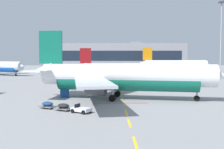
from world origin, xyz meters
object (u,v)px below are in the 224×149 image
(airliner_foreground, at_px, (123,77))
(airliner_far_center, at_px, (175,65))
(catering_truck, at_px, (100,80))
(apron_light_mast_far, at_px, (221,31))
(baggage_train, at_px, (64,107))
(uld_cargo_container, at_px, (65,93))
(airliner_far_right, at_px, (119,69))

(airliner_foreground, height_order, airliner_far_center, airliner_foreground)
(catering_truck, distance_m, apron_light_mast_far, 49.17)
(baggage_train, bearing_deg, uld_cargo_container, 99.22)
(airliner_foreground, relative_size, baggage_train, 4.29)
(apron_light_mast_far, bearing_deg, catering_truck, -150.11)
(airliner_far_right, distance_m, baggage_train, 58.24)
(airliner_foreground, relative_size, catering_truck, 4.92)
(apron_light_mast_far, bearing_deg, baggage_train, -129.16)
(airliner_far_right, distance_m, catering_truck, 26.94)
(uld_cargo_container, bearing_deg, baggage_train, -80.78)
(airliner_foreground, xyz_separation_m, airliner_far_center, (28.69, 79.81, -0.00))
(baggage_train, height_order, uld_cargo_container, uld_cargo_container)
(airliner_far_right, height_order, apron_light_mast_far, apron_light_mast_far)
(uld_cargo_container, bearing_deg, catering_truck, 72.38)
(airliner_far_right, xyz_separation_m, catering_truck, (-5.76, -26.25, -1.81))
(airliner_foreground, distance_m, baggage_train, 13.65)
(airliner_far_right, height_order, uld_cargo_container, airliner_far_right)
(baggage_train, distance_m, apron_light_mast_far, 72.06)
(airliner_foreground, relative_size, airliner_far_right, 1.14)
(airliner_far_right, bearing_deg, apron_light_mast_far, -4.70)
(airliner_foreground, bearing_deg, airliner_far_right, 89.06)
(baggage_train, xyz_separation_m, apron_light_mast_far, (44.40, 54.52, 15.81))
(airliner_far_center, bearing_deg, baggage_train, -112.61)
(airliner_far_center, relative_size, baggage_train, 4.30)
(airliner_far_right, xyz_separation_m, apron_light_mast_far, (34.92, -2.87, 12.88))
(uld_cargo_container, distance_m, apron_light_mast_far, 64.33)
(airliner_far_center, bearing_deg, airliner_foreground, -109.77)
(airliner_foreground, xyz_separation_m, airliner_far_right, (0.78, 47.44, -0.49))
(airliner_foreground, distance_m, uld_cargo_container, 11.61)
(catering_truck, relative_size, apron_light_mast_far, 0.27)
(catering_truck, distance_m, uld_cargo_container, 19.20)
(airliner_far_right, distance_m, apron_light_mast_far, 37.33)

